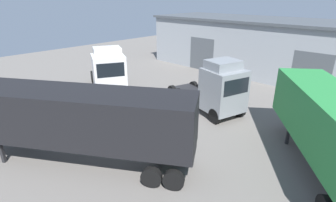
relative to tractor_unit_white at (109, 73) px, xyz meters
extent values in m
plane|color=slate|center=(6.27, -1.86, -1.96)|extent=(60.00, 60.00, 0.00)
cube|color=#93999E|center=(6.27, 16.38, 0.76)|extent=(26.20, 8.49, 5.44)
cube|color=#474C51|center=(6.27, 16.38, 3.61)|extent=(26.70, 8.99, 0.25)
cube|color=#4C5156|center=(0.51, 12.17, -0.16)|extent=(3.20, 0.08, 3.60)
cube|color=#4C5156|center=(12.03, 12.17, -0.16)|extent=(3.20, 0.08, 3.60)
cube|color=silver|center=(0.50, -0.27, 0.11)|extent=(3.28, 3.32, 3.05)
cube|color=silver|center=(0.32, -0.18, 1.92)|extent=(2.45, 2.63, 0.60)
cube|color=black|center=(1.54, -0.80, 0.72)|extent=(1.03, 1.91, 1.10)
cube|color=#232326|center=(-2.50, 1.26, -1.29)|extent=(4.77, 3.75, 0.24)
cylinder|color=#B2B2B7|center=(-1.51, 1.88, -1.46)|extent=(1.23, 1.00, 0.56)
cylinder|color=black|center=(1.54, 0.44, -1.41)|extent=(1.11, 0.77, 1.09)
cylinder|color=black|center=(0.53, -1.52, -1.41)|extent=(1.11, 0.77, 1.09)
cylinder|color=black|center=(-2.68, 2.59, -1.41)|extent=(1.11, 0.77, 1.09)
cylinder|color=black|center=(-3.68, 0.63, -1.41)|extent=(1.11, 0.77, 1.09)
cylinder|color=black|center=(-3.48, 3.00, -1.41)|extent=(1.11, 0.77, 1.09)
cylinder|color=black|center=(-4.48, 1.04, -1.41)|extent=(1.11, 0.77, 1.09)
cube|color=#28843D|center=(16.23, 0.83, 0.67)|extent=(7.78, 9.20, 2.57)
cube|color=#232326|center=(16.23, 0.83, -0.73)|extent=(7.18, 8.75, 0.24)
cube|color=#232326|center=(14.02, 2.43, -1.40)|extent=(0.22, 0.22, 1.11)
cube|color=#232326|center=(15.30, 3.40, -1.40)|extent=(0.22, 0.22, 1.11)
cube|color=gray|center=(9.22, 2.97, 0.01)|extent=(3.01, 3.07, 2.91)
cube|color=gray|center=(9.03, 3.03, 1.75)|extent=(2.20, 2.49, 0.60)
cube|color=black|center=(10.35, 2.65, 0.60)|extent=(0.67, 2.04, 1.05)
cube|color=#232326|center=(6.03, 3.91, -1.32)|extent=(4.65, 3.12, 0.24)
cylinder|color=#B2B2B7|center=(6.89, 4.70, -1.49)|extent=(1.21, 0.85, 0.56)
cylinder|color=black|center=(10.11, 3.86, -1.44)|extent=(1.08, 0.58, 1.04)
cylinder|color=black|center=(9.49, 1.75, -1.44)|extent=(1.08, 0.58, 1.04)
cylinder|color=black|center=(5.64, 5.17, -1.44)|extent=(1.08, 0.58, 1.04)
cylinder|color=black|center=(5.02, 3.06, -1.44)|extent=(1.08, 0.58, 1.04)
cylinder|color=black|center=(4.77, 5.42, -1.44)|extent=(1.08, 0.58, 1.04)
cylinder|color=black|center=(4.16, 3.31, -1.44)|extent=(1.08, 0.58, 1.04)
cube|color=black|center=(6.95, -6.76, 0.65)|extent=(11.39, 8.50, 2.53)
cube|color=#232326|center=(6.95, -6.76, -0.73)|extent=(10.98, 7.87, 0.24)
cube|color=#232326|center=(4.21, -9.45, -1.40)|extent=(0.22, 0.22, 1.11)
cube|color=#232326|center=(3.35, -8.10, -1.40)|extent=(0.22, 0.22, 1.11)
cylinder|color=black|center=(11.04, -5.46, -1.48)|extent=(0.97, 0.77, 0.96)
cylinder|color=black|center=(9.86, -3.61, -1.48)|extent=(0.97, 0.77, 0.96)
cylinder|color=black|center=(11.88, -4.93, -1.48)|extent=(0.97, 0.77, 0.96)
cylinder|color=black|center=(10.70, -3.07, -1.48)|extent=(0.97, 0.77, 0.96)
cone|color=#423D38|center=(-4.35, -4.75, -1.20)|extent=(2.94, 2.94, 1.52)
cylinder|color=#33519E|center=(-0.16, -6.23, -1.52)|extent=(0.58, 0.58, 0.88)
camera|label=1|loc=(18.14, -11.83, 6.01)|focal=28.00mm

